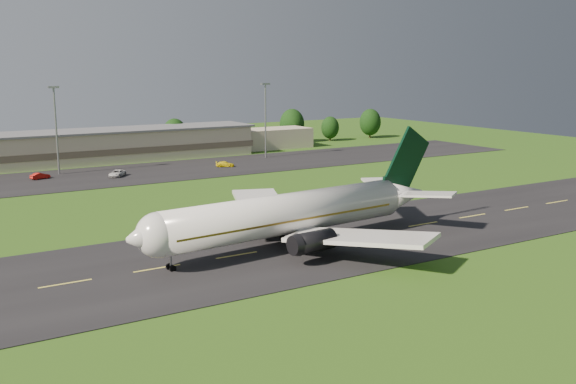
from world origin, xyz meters
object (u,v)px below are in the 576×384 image
airliner (291,214)px  service_vehicle_b (40,176)px  service_vehicle_d (225,164)px  light_mast_east (265,111)px  terminal (50,150)px  service_vehicle_c (117,173)px  light_mast_centre (56,120)px

airliner → service_vehicle_b: airliner is taller
service_vehicle_d → light_mast_east: bearing=-35.0°
terminal → service_vehicle_b: size_ratio=34.22×
airliner → light_mast_east: (40.50, 79.92, 8.08)m
service_vehicle_c → airliner: bearing=-47.8°
service_vehicle_b → service_vehicle_c: service_vehicle_c is taller
airliner → service_vehicle_b: (-19.54, 75.21, -3.86)m
light_mast_east → terminal: bearing=163.2°
service_vehicle_d → terminal: bearing=79.9°
light_mast_east → service_vehicle_b: light_mast_east is taller
light_mast_east → service_vehicle_c: (-44.37, -10.21, -11.89)m
light_mast_east → service_vehicle_d: 23.01m
service_vehicle_c → light_mast_centre: bearing=175.2°
airliner → service_vehicle_d: (23.44, 70.17, -3.90)m
service_vehicle_d → service_vehicle_b: bearing=108.5°
terminal → light_mast_east: bearing=-16.8°
terminal → service_vehicle_d: size_ratio=31.73×
airliner → service_vehicle_c: size_ratio=9.56×
terminal → light_mast_east: 56.67m
airliner → service_vehicle_d: airliner is taller
terminal → light_mast_centre: (-1.40, -16.18, 8.75)m
service_vehicle_b → service_vehicle_d: service_vehicle_b is taller
light_mast_east → service_vehicle_c: bearing=-167.0°
light_mast_centre → light_mast_east: size_ratio=1.00×
terminal → service_vehicle_d: terminal is taller
airliner → service_vehicle_b: size_ratio=12.10×
service_vehicle_d → light_mast_centre: bearing=100.8°
service_vehicle_b → service_vehicle_d: size_ratio=0.93×
airliner → service_vehicle_d: 74.09m
service_vehicle_c → light_mast_east: bearing=52.0°
service_vehicle_c → service_vehicle_d: size_ratio=1.17×
airliner → light_mast_east: light_mast_east is taller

